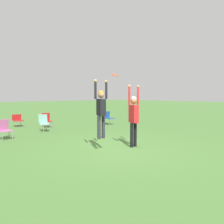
# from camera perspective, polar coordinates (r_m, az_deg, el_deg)

# --- Properties ---
(ground_plane) EXTENTS (120.00, 120.00, 0.00)m
(ground_plane) POSITION_cam_1_polar(r_m,az_deg,el_deg) (7.96, 1.31, -9.51)
(ground_plane) COLOR #4C7A38
(person_jumping) EXTENTS (0.60, 0.49, 2.04)m
(person_jumping) POSITION_cam_1_polar(r_m,az_deg,el_deg) (7.52, -2.88, 1.11)
(person_jumping) COLOR #2D2D38
(person_jumping) RESTS_ON ground_plane
(person_defending) EXTENTS (0.59, 0.48, 2.29)m
(person_defending) POSITION_cam_1_polar(r_m,az_deg,el_deg) (8.05, 5.67, -0.48)
(person_defending) COLOR black
(person_defending) RESTS_ON ground_plane
(frisbee) EXTENTS (0.26, 0.25, 0.11)m
(frisbee) POSITION_cam_1_polar(r_m,az_deg,el_deg) (7.86, 0.81, 9.67)
(frisbee) COLOR #E04C23
(camping_chair_0) EXTENTS (0.63, 0.68, 0.86)m
(camping_chair_0) POSITION_cam_1_polar(r_m,az_deg,el_deg) (10.61, -26.25, -3.80)
(camping_chair_0) COLOR gray
(camping_chair_0) RESTS_ON ground_plane
(camping_chair_1) EXTENTS (0.60, 0.63, 0.85)m
(camping_chair_1) POSITION_cam_1_polar(r_m,az_deg,el_deg) (14.28, -0.96, -1.28)
(camping_chair_1) COLOR gray
(camping_chair_1) RESTS_ON ground_plane
(camping_chair_2) EXTENTS (0.60, 0.64, 0.74)m
(camping_chair_2) POSITION_cam_1_polar(r_m,az_deg,el_deg) (14.50, -23.42, -1.80)
(camping_chair_2) COLOR gray
(camping_chair_2) RESTS_ON ground_plane
(camping_chair_3) EXTENTS (0.56, 0.60, 0.86)m
(camping_chair_3) POSITION_cam_1_polar(r_m,az_deg,el_deg) (13.51, -16.66, -1.84)
(camping_chair_3) COLOR gray
(camping_chair_3) RESTS_ON ground_plane
(camping_chair_5) EXTENTS (0.62, 0.69, 0.90)m
(camping_chair_5) POSITION_cam_1_polar(r_m,az_deg,el_deg) (12.00, -17.36, -2.42)
(camping_chair_5) COLOR gray
(camping_chair_5) RESTS_ON ground_plane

